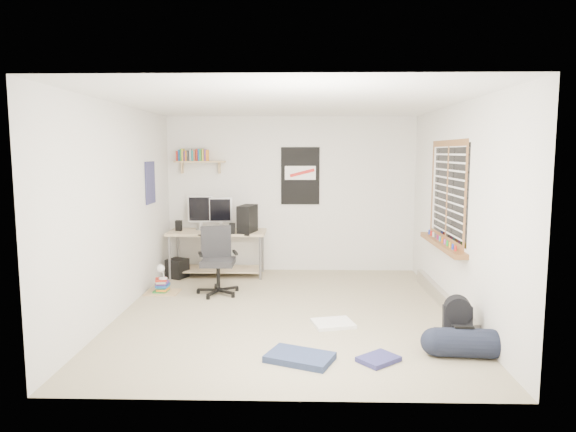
{
  "coord_description": "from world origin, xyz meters",
  "views": [
    {
      "loc": [
        0.16,
        -6.04,
        1.93
      ],
      "look_at": [
        0.0,
        0.18,
        1.15
      ],
      "focal_mm": 32.0,
      "sensor_mm": 36.0,
      "label": 1
    }
  ],
  "objects_px": {
    "duffel_bag": "(464,343)",
    "book_stack": "(162,282)",
    "office_chair": "(218,259)",
    "desk": "(218,253)",
    "backpack": "(457,324)"
  },
  "relations": [
    {
      "from": "duffel_bag",
      "to": "office_chair",
      "type": "bearing_deg",
      "value": 146.09
    },
    {
      "from": "desk",
      "to": "office_chair",
      "type": "xyz_separation_m",
      "value": [
        0.18,
        -1.07,
        0.12
      ]
    },
    {
      "from": "office_chair",
      "to": "book_stack",
      "type": "height_order",
      "value": "office_chair"
    },
    {
      "from": "book_stack",
      "to": "backpack",
      "type": "bearing_deg",
      "value": -27.13
    },
    {
      "from": "desk",
      "to": "backpack",
      "type": "relative_size",
      "value": 4.05
    },
    {
      "from": "office_chair",
      "to": "book_stack",
      "type": "xyz_separation_m",
      "value": [
        -0.78,
        0.03,
        -0.34
      ]
    },
    {
      "from": "duffel_bag",
      "to": "book_stack",
      "type": "xyz_separation_m",
      "value": [
        -3.46,
        2.15,
        0.01
      ]
    },
    {
      "from": "desk",
      "to": "backpack",
      "type": "distance_m",
      "value": 4.05
    },
    {
      "from": "desk",
      "to": "office_chair",
      "type": "distance_m",
      "value": 1.09
    },
    {
      "from": "duffel_bag",
      "to": "desk",
      "type": "bearing_deg",
      "value": 136.31
    },
    {
      "from": "office_chair",
      "to": "backpack",
      "type": "distance_m",
      "value": 3.25
    },
    {
      "from": "office_chair",
      "to": "duffel_bag",
      "type": "distance_m",
      "value": 3.43
    },
    {
      "from": "office_chair",
      "to": "book_stack",
      "type": "bearing_deg",
      "value": 161.65
    },
    {
      "from": "desk",
      "to": "duffel_bag",
      "type": "relative_size",
      "value": 2.77
    },
    {
      "from": "desk",
      "to": "office_chair",
      "type": "bearing_deg",
      "value": -92.39
    }
  ]
}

